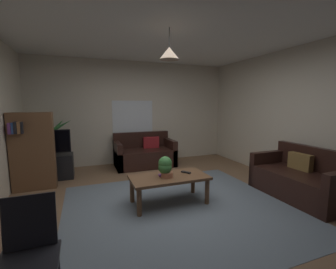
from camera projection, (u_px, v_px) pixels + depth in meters
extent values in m
cube|color=brown|center=(175.00, 204.00, 3.53)|extent=(5.05, 5.43, 0.02)
cube|color=slate|center=(180.00, 208.00, 3.34)|extent=(3.28, 2.99, 0.01)
cube|color=beige|center=(135.00, 113.00, 5.89)|extent=(5.17, 0.06, 2.62)
cube|color=beige|center=(299.00, 116.00, 4.24)|extent=(0.06, 5.43, 2.62)
cube|color=white|center=(176.00, 26.00, 3.17)|extent=(5.05, 5.43, 0.02)
cube|color=white|center=(133.00, 120.00, 5.86)|extent=(1.06, 0.01, 1.01)
cube|color=black|center=(145.00, 158.00, 5.59)|extent=(1.44, 0.81, 0.42)
cube|color=black|center=(141.00, 140.00, 5.85)|extent=(1.44, 0.12, 0.40)
cube|color=black|center=(118.00, 156.00, 5.34)|extent=(0.12, 0.81, 0.64)
cube|color=black|center=(170.00, 151.00, 5.80)|extent=(0.12, 0.81, 0.64)
cube|color=maroon|center=(151.00, 142.00, 5.76)|extent=(0.41, 0.16, 0.28)
cube|color=black|center=(299.00, 185.00, 3.72)|extent=(0.81, 1.48, 0.42)
cube|color=black|center=(316.00, 159.00, 3.79)|extent=(0.12, 1.48, 0.40)
cube|color=black|center=(268.00, 168.00, 4.34)|extent=(0.81, 0.12, 0.64)
cube|color=brown|center=(300.00, 162.00, 3.86)|extent=(0.13, 0.40, 0.28)
cube|color=brown|center=(169.00, 177.00, 3.47)|extent=(1.19, 0.60, 0.04)
cylinder|color=brown|center=(139.00, 202.00, 3.09)|extent=(0.07, 0.07, 0.40)
cylinder|color=brown|center=(207.00, 192.00, 3.47)|extent=(0.07, 0.07, 0.40)
cylinder|color=brown|center=(132.00, 190.00, 3.53)|extent=(0.07, 0.07, 0.40)
cylinder|color=brown|center=(193.00, 182.00, 3.91)|extent=(0.07, 0.07, 0.40)
cube|color=#72387F|center=(163.00, 175.00, 3.47)|extent=(0.15, 0.11, 0.02)
cube|color=black|center=(186.00, 172.00, 3.62)|extent=(0.13, 0.16, 0.02)
cylinder|color=#B77051|center=(167.00, 175.00, 3.42)|extent=(0.18, 0.18, 0.08)
sphere|color=#3D7F3D|center=(165.00, 167.00, 3.40)|extent=(0.21, 0.21, 0.21)
sphere|color=#3D7F3D|center=(165.00, 163.00, 3.40)|extent=(0.21, 0.21, 0.21)
cube|color=black|center=(50.00, 167.00, 4.62)|extent=(0.90, 0.44, 0.50)
cube|color=black|center=(48.00, 142.00, 4.53)|extent=(0.84, 0.05, 0.47)
cube|color=black|center=(48.00, 142.00, 4.50)|extent=(0.80, 0.00, 0.43)
cube|color=black|center=(49.00, 155.00, 4.56)|extent=(0.24, 0.16, 0.04)
cylinder|color=#B77051|center=(52.00, 167.00, 5.03)|extent=(0.32, 0.32, 0.30)
cylinder|color=brown|center=(51.00, 146.00, 4.96)|extent=(0.05, 0.05, 0.63)
cone|color=#2D6B33|center=(61.00, 126.00, 4.97)|extent=(0.50, 0.13, 0.34)
cone|color=#2D6B33|center=(58.00, 126.00, 5.12)|extent=(0.35, 0.45, 0.38)
cone|color=#2D6B33|center=(43.00, 128.00, 5.03)|extent=(0.34, 0.47, 0.32)
cone|color=#2D6B33|center=(36.00, 129.00, 4.82)|extent=(0.54, 0.10, 0.25)
cone|color=#2D6B33|center=(42.00, 129.00, 4.67)|extent=(0.29, 0.50, 0.35)
cone|color=#2D6B33|center=(52.00, 128.00, 4.80)|extent=(0.22, 0.36, 0.32)
cube|color=brown|center=(33.00, 152.00, 4.00)|extent=(0.70, 0.22, 1.40)
cube|color=#72387F|center=(10.00, 128.00, 3.74)|extent=(0.04, 0.16, 0.18)
cube|color=#2D4C8C|center=(13.00, 128.00, 3.75)|extent=(0.03, 0.16, 0.19)
cube|color=black|center=(16.00, 128.00, 3.76)|extent=(0.04, 0.16, 0.20)
cube|color=#99663F|center=(20.00, 128.00, 3.78)|extent=(0.04, 0.16, 0.20)
cube|color=black|center=(22.00, 127.00, 3.80)|extent=(0.03, 0.16, 0.20)
cube|color=black|center=(28.00, 263.00, 1.56)|extent=(0.41, 0.41, 0.03)
cube|color=black|center=(30.00, 221.00, 1.69)|extent=(0.36, 0.09, 0.40)
cylinder|color=black|center=(59.00, 269.00, 1.81)|extent=(0.02, 0.02, 0.45)
cylinder|color=black|center=(169.00, 37.00, 3.19)|extent=(0.01, 0.01, 0.27)
cone|color=tan|center=(169.00, 53.00, 3.22)|extent=(0.29, 0.29, 0.18)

